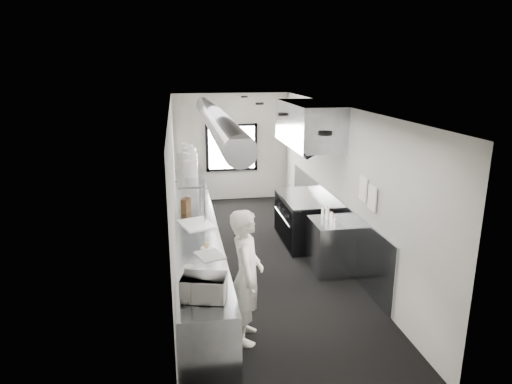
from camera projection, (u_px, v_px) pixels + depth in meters
name	position (u px, v px, depth m)	size (l,w,h in m)	color
floor	(258.00, 258.00, 8.52)	(3.00, 8.00, 0.01)	black
ceiling	(259.00, 107.00, 7.77)	(3.00, 8.00, 0.01)	silver
wall_back	(232.00, 147.00, 11.94)	(3.00, 0.02, 2.80)	#B1AEA8
wall_front	(332.00, 292.00, 4.35)	(3.00, 0.02, 2.80)	#B1AEA8
wall_left	(173.00, 190.00, 7.90)	(0.02, 8.00, 2.80)	#B1AEA8
wall_right	(338.00, 182.00, 8.39)	(0.02, 8.00, 2.80)	#B1AEA8
wall_cladding	(330.00, 221.00, 8.90)	(0.03, 5.50, 1.10)	#92999F
hvac_duct	(216.00, 120.00, 8.10)	(0.40, 0.40, 6.40)	gray
service_window	(232.00, 148.00, 11.91)	(1.36, 0.05, 1.25)	white
exhaust_hood	(308.00, 124.00, 8.72)	(0.81, 2.20, 0.88)	#92999F
prep_counter	(197.00, 250.00, 7.74)	(0.70, 6.00, 0.90)	#92999F
pass_shelf	(189.00, 169.00, 8.86)	(0.45, 3.00, 0.68)	#92999F
range	(303.00, 219.00, 9.23)	(0.88, 1.60, 0.94)	black
bottle_station	(330.00, 246.00, 7.93)	(0.65, 0.80, 0.90)	#92999F
far_work_table	(190.00, 192.00, 11.25)	(0.70, 1.20, 0.90)	#92999F
notice_sheet_a	(363.00, 189.00, 7.19)	(0.02, 0.28, 0.38)	white
notice_sheet_b	(372.00, 198.00, 6.88)	(0.02, 0.28, 0.38)	white
line_cook	(247.00, 276.00, 5.80)	(0.65, 0.43, 1.78)	white
microwave	(204.00, 288.00, 5.19)	(0.47, 0.35, 0.28)	white
deli_tub_a	(193.00, 276.00, 5.68)	(0.14, 0.14, 0.10)	beige
deli_tub_b	(189.00, 269.00, 5.87)	(0.13, 0.13, 0.09)	beige
newspaper	(210.00, 255.00, 6.42)	(0.34, 0.42, 0.01)	silver
small_plate	(207.00, 248.00, 6.66)	(0.18, 0.18, 0.02)	white
pastry	(207.00, 245.00, 6.64)	(0.08, 0.08, 0.08)	#DBB873
cutting_board	(196.00, 224.00, 7.65)	(0.48, 0.64, 0.02)	white
knife_block	(186.00, 205.00, 8.27)	(0.11, 0.24, 0.26)	#4E331B
plate_stack_a	(191.00, 169.00, 8.06)	(0.25, 0.25, 0.29)	white
plate_stack_b	(190.00, 162.00, 8.53)	(0.26, 0.26, 0.34)	white
plate_stack_c	(189.00, 157.00, 8.91)	(0.26, 0.26, 0.37)	white
plate_stack_d	(187.00, 152.00, 9.43)	(0.23, 0.23, 0.36)	white
squeeze_bottle_a	(335.00, 224.00, 7.46)	(0.05, 0.05, 0.16)	white
squeeze_bottle_b	(333.00, 220.00, 7.61)	(0.05, 0.05, 0.16)	white
squeeze_bottle_c	(331.00, 217.00, 7.75)	(0.06, 0.06, 0.17)	white
squeeze_bottle_d	(327.00, 214.00, 7.91)	(0.07, 0.07, 0.20)	white
squeeze_bottle_e	(323.00, 212.00, 8.03)	(0.05, 0.05, 0.16)	white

